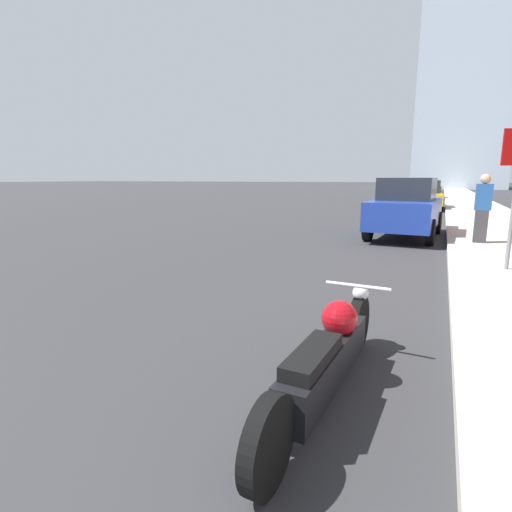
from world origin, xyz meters
name	(u,v)px	position (x,y,z in m)	size (l,w,h in m)	color
sidewalk	(465,198)	(5.81, 40.00, 0.07)	(3.09, 240.00, 0.15)	#B2ADA3
motorcycle	(328,356)	(3.35, 4.15, 0.35)	(0.62, 2.65, 0.72)	black
parked_car_blue	(406,208)	(3.13, 13.81, 0.87)	(1.97, 4.24, 1.74)	#1E3899
parked_car_yellow	(424,195)	(3.12, 25.97, 0.80)	(2.10, 4.59, 1.62)	gold
parked_car_black	(427,189)	(2.89, 38.08, 0.81)	(2.19, 3.97, 1.60)	black
pedestrian	(483,208)	(4.99, 12.51, 1.01)	(0.36, 0.23, 1.68)	#38383D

